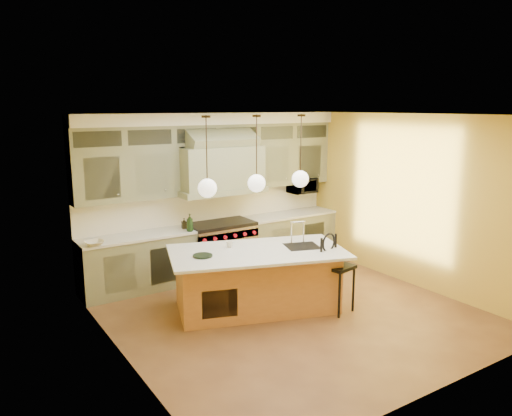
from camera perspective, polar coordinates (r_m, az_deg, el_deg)
floor at (r=7.58m, az=4.00°, el=-11.90°), size 5.00×5.00×0.00m
ceiling at (r=6.96m, az=4.35°, el=10.58°), size 5.00×5.00×0.00m
wall_back at (r=9.21m, az=-5.24°, el=1.74°), size 5.00×0.00×5.00m
wall_front at (r=5.42m, az=20.38°, el=-5.98°), size 5.00×0.00×5.00m
wall_left at (r=6.01m, az=-15.29°, el=-3.98°), size 0.00×5.00×5.00m
wall_right at (r=8.84m, az=17.22°, el=0.84°), size 0.00×5.00×5.00m
back_cabinetry at (r=8.98m, az=-4.45°, el=1.37°), size 5.00×0.77×2.90m
range at (r=9.12m, az=-4.08°, el=-4.57°), size 1.20×0.74×0.96m
kitchen_island at (r=7.58m, az=0.11°, el=-8.04°), size 2.87×2.10×1.35m
counter_stool at (r=7.52m, az=9.10°, el=-6.75°), size 0.49×0.49×1.18m
microwave at (r=10.05m, az=5.32°, el=2.57°), size 0.54×0.37×0.30m
oil_bottle_a at (r=8.47m, az=-7.57°, el=-1.67°), size 0.13×0.13×0.30m
oil_bottle_b at (r=8.69m, az=-8.22°, el=-1.75°), size 0.09×0.10×0.18m
fruit_bowl at (r=7.97m, az=-18.01°, el=-3.84°), size 0.32×0.32×0.07m
cup at (r=7.56m, az=-3.04°, el=-4.17°), size 0.12×0.12×0.10m
pendant_left at (r=6.82m, az=-5.58°, el=2.52°), size 0.26×0.26×1.11m
pendant_center at (r=7.22m, az=0.06°, el=3.08°), size 0.26×0.26×1.11m
pendant_right at (r=7.68m, az=5.08°, el=3.55°), size 0.26×0.26×1.11m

